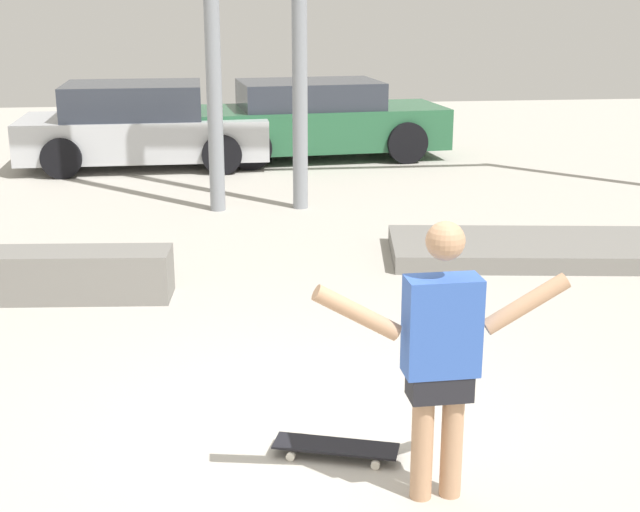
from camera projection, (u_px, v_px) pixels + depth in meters
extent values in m
plane|color=#B2ADA3|center=(309.00, 427.00, 5.94)|extent=(36.00, 36.00, 0.00)
cylinder|color=tan|center=(422.00, 437.00, 5.01)|extent=(0.12, 0.12, 0.77)
cylinder|color=tan|center=(452.00, 434.00, 5.04)|extent=(0.12, 0.12, 0.77)
cube|color=black|center=(440.00, 384.00, 4.93)|extent=(0.35, 0.21, 0.17)
cube|color=#3359B2|center=(442.00, 326.00, 4.84)|extent=(0.41, 0.22, 0.55)
sphere|color=tan|center=(445.00, 241.00, 4.70)|extent=(0.21, 0.21, 0.21)
cylinder|color=tan|center=(357.00, 313.00, 4.74)|extent=(0.49, 0.11, 0.34)
cylinder|color=tan|center=(526.00, 304.00, 4.88)|extent=(0.49, 0.11, 0.34)
cube|color=black|center=(336.00, 446.00, 5.55)|extent=(0.81, 0.44, 0.01)
cylinder|color=silver|center=(380.00, 448.00, 5.61)|extent=(0.06, 0.05, 0.05)
cylinder|color=silver|center=(375.00, 465.00, 5.41)|extent=(0.06, 0.05, 0.05)
cylinder|color=silver|center=(298.00, 440.00, 5.71)|extent=(0.06, 0.05, 0.05)
cylinder|color=silver|center=(291.00, 456.00, 5.51)|extent=(0.06, 0.05, 0.05)
cube|color=slate|center=(21.00, 275.00, 8.37)|extent=(2.84, 0.75, 0.47)
cube|color=slate|center=(527.00, 249.00, 9.73)|extent=(3.11, 1.73, 0.19)
cube|color=#B7BABF|center=(145.00, 136.00, 14.76)|extent=(4.02, 1.86, 0.65)
cube|color=#2D333D|center=(133.00, 100.00, 14.58)|extent=(2.22, 1.69, 0.54)
cylinder|color=black|center=(219.00, 137.00, 15.81)|extent=(0.64, 0.23, 0.64)
cylinder|color=black|center=(222.00, 154.00, 14.14)|extent=(0.64, 0.23, 0.64)
cylinder|color=black|center=(76.00, 140.00, 15.50)|extent=(0.64, 0.23, 0.64)
cylinder|color=black|center=(62.00, 158.00, 13.82)|extent=(0.64, 0.23, 0.64)
cube|color=#28603D|center=(319.00, 127.00, 15.50)|extent=(4.45, 2.12, 0.69)
cube|color=#2D333D|center=(309.00, 94.00, 15.30)|extent=(2.51, 1.79, 0.45)
cylinder|color=black|center=(379.00, 129.00, 16.60)|extent=(0.72, 0.29, 0.70)
cylinder|color=black|center=(407.00, 143.00, 15.05)|extent=(0.72, 0.29, 0.70)
cylinder|color=black|center=(237.00, 133.00, 16.05)|extent=(0.72, 0.29, 0.70)
cylinder|color=black|center=(250.00, 148.00, 14.50)|extent=(0.72, 0.29, 0.70)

